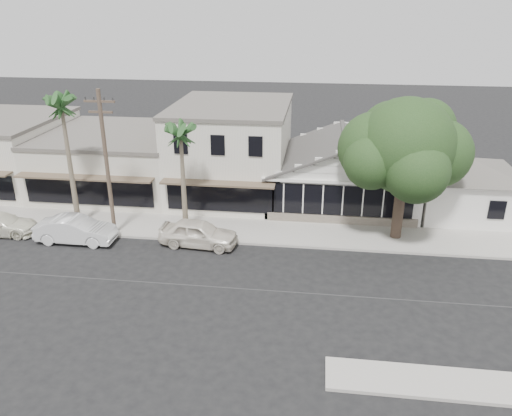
# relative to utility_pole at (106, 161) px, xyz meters

# --- Properties ---
(ground) EXTENTS (140.00, 140.00, 0.00)m
(ground) POSITION_rel_utility_pole_xyz_m (9.00, -5.20, -4.79)
(ground) COLOR black
(ground) RESTS_ON ground
(sidewalk_north) EXTENTS (90.00, 3.50, 0.15)m
(sidewalk_north) POSITION_rel_utility_pole_xyz_m (1.00, 1.55, -4.71)
(sidewalk_north) COLOR #9E9991
(sidewalk_north) RESTS_ON ground
(corner_shop) EXTENTS (10.40, 8.60, 5.10)m
(corner_shop) POSITION_rel_utility_pole_xyz_m (14.00, 7.27, -2.17)
(corner_shop) COLOR white
(corner_shop) RESTS_ON ground
(side_cottage) EXTENTS (6.00, 6.00, 3.00)m
(side_cottage) POSITION_rel_utility_pole_xyz_m (22.20, 6.30, -3.29)
(side_cottage) COLOR white
(side_cottage) RESTS_ON ground
(row_building_near) EXTENTS (8.00, 10.00, 6.50)m
(row_building_near) POSITION_rel_utility_pole_xyz_m (6.00, 8.30, -1.54)
(row_building_near) COLOR silver
(row_building_near) RESTS_ON ground
(row_building_midnear) EXTENTS (10.00, 10.00, 4.20)m
(row_building_midnear) POSITION_rel_utility_pole_xyz_m (-3.00, 8.30, -2.69)
(row_building_midnear) COLOR beige
(row_building_midnear) RESTS_ON ground
(utility_pole) EXTENTS (1.80, 0.24, 9.00)m
(utility_pole) POSITION_rel_utility_pole_xyz_m (0.00, 0.00, 0.00)
(utility_pole) COLOR brown
(utility_pole) RESTS_ON ground
(car_0) EXTENTS (4.80, 2.28, 1.59)m
(car_0) POSITION_rel_utility_pole_xyz_m (5.50, -0.69, -4.00)
(car_0) COLOR silver
(car_0) RESTS_ON ground
(car_1) EXTENTS (4.80, 1.69, 1.58)m
(car_1) POSITION_rel_utility_pole_xyz_m (-1.92, -1.17, -4.00)
(car_1) COLOR silver
(car_1) RESTS_ON ground
(car_3) EXTENTS (4.72, 2.14, 1.34)m
(car_3) POSITION_rel_utility_pole_xyz_m (-7.12, -0.71, -4.12)
(car_3) COLOR silver
(car_3) RESTS_ON ground
(shade_tree) EXTENTS (7.79, 7.04, 8.64)m
(shade_tree) POSITION_rel_utility_pole_xyz_m (17.18, 1.98, 0.90)
(shade_tree) COLOR #47372B
(shade_tree) RESTS_ON ground
(palm_east) EXTENTS (3.26, 3.26, 7.55)m
(palm_east) POSITION_rel_utility_pole_xyz_m (4.36, 0.70, 1.66)
(palm_east) COLOR #726651
(palm_east) RESTS_ON ground
(palm_mid) EXTENTS (2.82, 2.82, 8.96)m
(palm_mid) POSITION_rel_utility_pole_xyz_m (-2.85, 1.00, 2.94)
(palm_mid) COLOR #726651
(palm_mid) RESTS_ON ground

